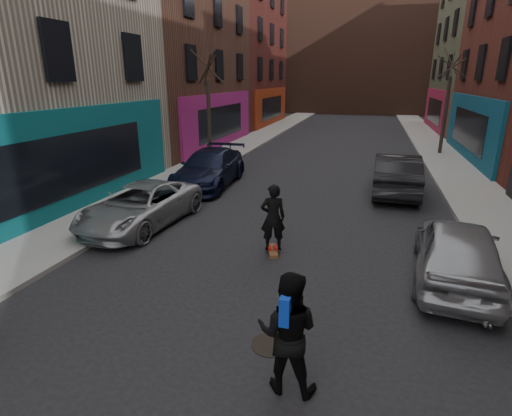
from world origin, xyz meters
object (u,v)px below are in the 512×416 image
Objects in this scene: pedestrian at (288,332)px; parked_right_far at (457,250)px; parked_right_end at (396,174)px; skateboarder at (273,217)px; tree_left_far at (208,99)px; parked_left_end at (209,168)px; skateboard at (272,251)px; parked_left_far at (141,205)px; manhole at (271,345)px; tree_right_far at (448,94)px.

parked_right_far is at bearing -125.00° from pedestrian.
skateboarder is at bearing 65.35° from parked_right_end.
tree_left_far reaches higher than pedestrian.
pedestrian reaches higher than parked_left_end.
skateboarder is at bearing -19.65° from skateboard.
parked_right_end is at bearing 3.71° from parked_left_end.
skateboard is (4.43, -0.93, -0.60)m from parked_left_far.
tree_left_far reaches higher than skateboard.
pedestrian reaches higher than parked_right_far.
tree_left_far is 15.27m from parked_right_far.
parked_left_far is at bearing -2.13° from parked_right_far.
parked_left_far is 8.02m from pedestrian.
parked_right_end is at bearing -76.47° from parked_right_far.
parked_left_end is 2.76× the size of pedestrian.
manhole is at bearing 83.61° from skateboarder.
parked_left_end reaches higher than skateboard.
tree_left_far is 9.29× the size of manhole.
tree_left_far is at bearing -154.18° from tree_right_far.
skateboarder is 2.54× the size of manhole.
skateboarder is at bearing -60.28° from tree_left_far.
parked_left_end reaches higher than parked_left_far.
parked_left_end is 2.93× the size of skateboarder.
pedestrian is (-2.99, -4.30, 0.22)m from parked_right_far.
parked_left_end is 1.21× the size of parked_right_far.
pedestrian is at bearing 81.21° from parked_right_end.
skateboarder is 3.98m from manhole.
skateboard is at bearing -19.65° from skateboarder.
parked_left_end is 7.43× the size of manhole.
skateboarder is (-4.32, 0.34, 0.25)m from parked_right_far.
skateboarder reaches higher than parked_left_end.
parked_left_far is at bearing -44.24° from pedestrian.
parked_left_far is 9.87m from parked_right_end.
parked_right_far is 4.90m from manhole.
skateboarder reaches higher than parked_right_end.
skateboarder reaches higher than parked_right_far.
parked_right_end reaches higher than parked_right_far.
parked_right_far is 5.25m from pedestrian.
tree_left_far is at bearing 108.97° from parked_left_end.
parked_right_far is (8.57, -6.44, -0.02)m from parked_left_end.
parked_left_far is 4.57m from skateboard.
pedestrian is at bearing 86.35° from skateboarder.
parked_left_end is 7.47m from skateboard.
parked_left_far is at bearing -31.45° from skateboarder.
parked_right_far is at bearing -39.69° from parked_left_end.
tree_left_far is 0.96× the size of tree_right_far.
pedestrian reaches higher than parked_right_end.
tree_right_far reaches higher than tree_left_far.
tree_right_far is 1.58× the size of parked_right_far.
tree_left_far reaches higher than skateboarder.
tree_left_far is 17.07m from pedestrian.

